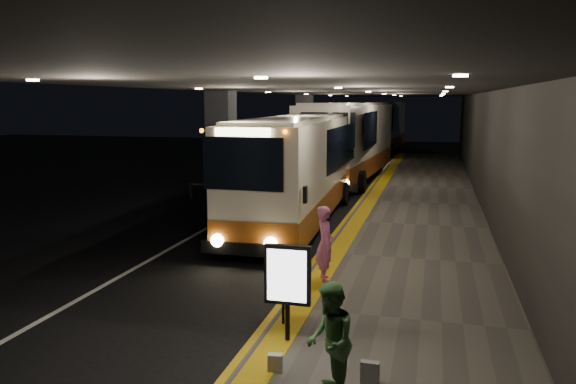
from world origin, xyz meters
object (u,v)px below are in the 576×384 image
Objects in this scene: bag_polka at (370,372)px; stanchion_post at (283,296)px; passenger_boarding at (325,244)px; bag_plain at (275,363)px; passenger_waiting_green at (330,342)px; info_sign at (287,277)px; coach_third at (381,129)px; coach_main at (297,174)px; coach_second at (350,144)px.

stanchion_post is (-1.73, 1.72, 0.37)m from bag_polka.
passenger_boarding is 6.25× the size of bag_plain.
stanchion_post is (-1.25, 2.26, -0.27)m from passenger_waiting_green.
stanchion_post is at bearing 110.64° from info_sign.
coach_third is at bearing -18.97° from passenger_boarding.
coach_main is 6.68× the size of passenger_boarding.
coach_third reaches higher than passenger_boarding.
coach_main is 11.63m from passenger_waiting_green.
coach_main is at bearing 108.99° from bag_polka.
passenger_waiting_green is at bearing -83.18° from coach_third.
passenger_waiting_green is at bearing -30.28° from bag_plain.
coach_third reaches higher than coach_main.
coach_third is (0.06, 16.02, -0.00)m from coach_second.
info_sign is at bearing -79.37° from coach_main.
coach_third reaches higher than stanchion_post.
bag_plain is 0.16× the size of info_sign.
info_sign is at bearing 95.30° from bag_plain.
coach_third is 36.27m from info_sign.
coach_second is 39.58× the size of bag_polka.
coach_second reaches higher than bag_plain.
passenger_waiting_green reaches higher than bag_polka.
coach_main is at bearing 102.07° from bag_plain.
info_sign is at bearing -161.54° from passenger_waiting_green.
bag_polka is at bearing -73.20° from coach_main.
coach_main is 35.52× the size of bag_polka.
passenger_boarding reaches higher than bag_polka.
coach_third reaches higher than bag_polka.
info_sign is 1.55× the size of stanchion_post.
passenger_boarding is at bearing 108.92° from bag_polka.
coach_main is 10.64m from coach_second.
coach_main is 10.96m from bag_plain.
stanchion_post is at bearing -79.99° from coach_main.
stanchion_post reaches higher than bag_plain.
coach_third is at bearing 92.79° from info_sign.
coach_third is 46.22× the size of bag_plain.
coach_main reaches higher than bag_polka.
passenger_boarding is at bearing 178.24° from passenger_waiting_green.
bag_plain is 1.45m from info_sign.
passenger_waiting_green is at bearing -61.07° from stanchion_post.
coach_third is 39.38× the size of bag_polka.
coach_main is at bearing 102.53° from info_sign.
passenger_waiting_green is at bearing -58.42° from info_sign.
bag_polka is (3.43, -37.28, -1.55)m from coach_third.
info_sign reaches higher than bag_polka.
passenger_boarding is at bearing 89.81° from info_sign.
bag_polka is 0.30× the size of stanchion_post.
stanchion_post is (1.76, -19.54, -1.19)m from coach_second.
coach_second is at bearing 174.44° from passenger_waiting_green.
passenger_boarding reaches higher than info_sign.
passenger_boarding is 5.32× the size of bag_polka.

